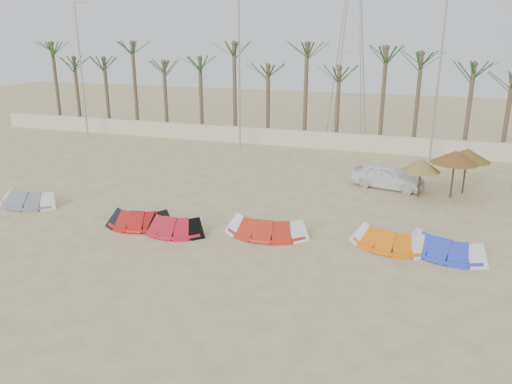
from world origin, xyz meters
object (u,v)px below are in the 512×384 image
(kite_red_mid, at_px, (175,223))
(car, at_px, (388,176))
(kite_orange, at_px, (389,237))
(kite_red_left, at_px, (142,217))
(parasol_mid, at_px, (455,157))
(kite_grey, at_px, (31,197))
(kite_red_right, at_px, (268,225))
(parasol_right, at_px, (467,155))
(kite_blue, at_px, (443,244))
(parasol_left, at_px, (421,165))

(kite_red_mid, distance_m, car, 13.11)
(kite_orange, bearing_deg, kite_red_left, -173.58)
(kite_red_left, xyz_separation_m, car, (10.37, 9.70, 0.28))
(kite_orange, relative_size, parasol_mid, 1.33)
(kite_grey, bearing_deg, kite_orange, 1.50)
(kite_red_mid, xyz_separation_m, kite_red_right, (4.06, 1.15, 0.00))
(kite_grey, relative_size, kite_orange, 0.94)
(car, bearing_deg, parasol_mid, -89.22)
(kite_orange, distance_m, parasol_right, 9.55)
(kite_blue, xyz_separation_m, parasol_right, (1.22, 8.83, 1.79))
(parasol_mid, bearing_deg, kite_red_right, -134.59)
(kite_blue, bearing_deg, kite_orange, 178.09)
(kite_grey, height_order, parasol_left, parasol_left)
(kite_red_right, bearing_deg, kite_grey, -179.32)
(car, bearing_deg, kite_grey, 129.69)
(kite_red_left, relative_size, kite_red_mid, 1.10)
(kite_grey, distance_m, car, 19.64)
(parasol_right, relative_size, car, 0.62)
(kite_red_left, bearing_deg, parasol_mid, 33.06)
(kite_red_left, height_order, kite_blue, same)
(kite_grey, bearing_deg, kite_blue, 1.14)
(parasol_right, bearing_deg, kite_orange, -110.98)
(kite_grey, xyz_separation_m, parasol_right, (21.59, 9.24, 1.79))
(kite_red_mid, bearing_deg, kite_grey, 173.64)
(kite_grey, xyz_separation_m, kite_red_left, (7.13, -0.77, -0.00))
(kite_orange, relative_size, parasol_left, 1.63)
(kite_grey, bearing_deg, parasol_left, 22.06)
(kite_red_left, relative_size, parasol_left, 1.53)
(kite_blue, bearing_deg, kite_grey, -178.86)
(kite_red_right, relative_size, kite_blue, 1.00)
(kite_red_left, bearing_deg, kite_blue, 5.08)
(kite_grey, height_order, parasol_right, parasol_right)
(kite_grey, relative_size, kite_red_left, 1.00)
(kite_red_right, distance_m, parasol_right, 12.64)
(kite_grey, height_order, car, car)
(parasol_right, bearing_deg, kite_blue, -97.86)
(kite_grey, distance_m, kite_red_mid, 8.98)
(kite_orange, bearing_deg, kite_blue, -1.91)
(kite_red_left, xyz_separation_m, kite_orange, (11.10, 1.25, 0.00))
(parasol_mid, height_order, car, parasol_mid)
(kite_orange, distance_m, car, 8.48)
(kite_grey, xyz_separation_m, kite_red_right, (12.98, 0.15, 0.00))
(parasol_mid, height_order, parasol_right, parasol_mid)
(parasol_mid, xyz_separation_m, parasol_right, (0.67, 1.03, -0.06))
(parasol_left, bearing_deg, kite_blue, -81.38)
(kite_red_left, height_order, kite_orange, same)
(kite_blue, height_order, car, car)
(kite_red_mid, relative_size, kite_red_right, 0.81)
(parasol_left, relative_size, car, 0.52)
(kite_red_left, xyz_separation_m, kite_red_right, (5.86, 0.93, 0.00))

